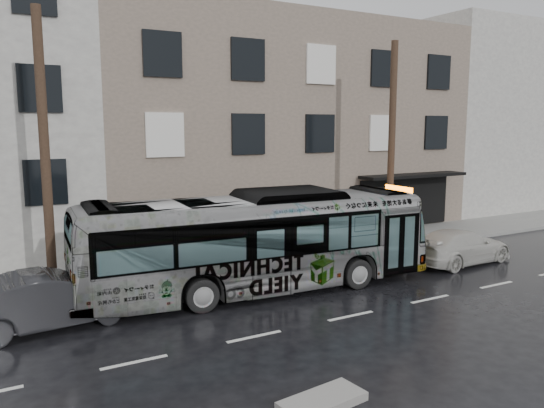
% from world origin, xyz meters
% --- Properties ---
extents(ground, '(120.00, 120.00, 0.00)m').
position_xyz_m(ground, '(0.00, 0.00, 0.00)').
color(ground, black).
rests_on(ground, ground).
extents(sidewalk, '(90.00, 3.60, 0.15)m').
position_xyz_m(sidewalk, '(0.00, 4.90, 0.07)').
color(sidewalk, gray).
rests_on(sidewalk, ground).
extents(building_taupe, '(20.00, 12.00, 11.00)m').
position_xyz_m(building_taupe, '(5.00, 12.70, 5.50)').
color(building_taupe, gray).
rests_on(building_taupe, ground).
extents(building_filler, '(18.00, 12.00, 12.00)m').
position_xyz_m(building_filler, '(24.00, 12.70, 6.00)').
color(building_filler, beige).
rests_on(building_filler, ground).
extents(utility_pole_front, '(0.30, 0.30, 9.00)m').
position_xyz_m(utility_pole_front, '(6.50, 3.30, 4.65)').
color(utility_pole_front, '#422F21').
rests_on(utility_pole_front, sidewalk).
extents(utility_pole_rear, '(0.30, 0.30, 9.00)m').
position_xyz_m(utility_pole_rear, '(-7.50, 3.30, 4.65)').
color(utility_pole_rear, '#422F21').
rests_on(utility_pole_rear, sidewalk).
extents(sign_post, '(0.06, 0.06, 2.40)m').
position_xyz_m(sign_post, '(7.60, 3.30, 1.35)').
color(sign_post, slate).
rests_on(sign_post, sidewalk).
extents(bus, '(12.36, 3.66, 3.40)m').
position_xyz_m(bus, '(-1.29, 1.01, 1.70)').
color(bus, '#B2B2B2').
rests_on(bus, ground).
extents(white_sedan, '(4.94, 2.28, 1.40)m').
position_xyz_m(white_sedan, '(7.61, 0.26, 0.70)').
color(white_sedan, beige).
rests_on(white_sedan, ground).
extents(dark_sedan, '(4.94, 2.12, 1.58)m').
position_xyz_m(dark_sedan, '(-7.83, 0.84, 0.79)').
color(dark_sedan, black).
rests_on(dark_sedan, ground).
extents(slush_pile, '(1.88, 1.01, 0.18)m').
position_xyz_m(slush_pile, '(-3.59, -6.29, 0.09)').
color(slush_pile, gray).
rests_on(slush_pile, ground).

